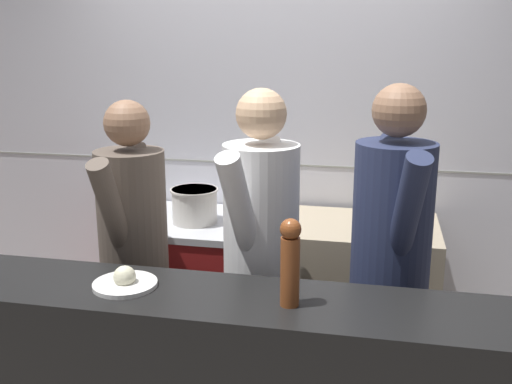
# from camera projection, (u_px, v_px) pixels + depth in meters

# --- Properties ---
(wall_back_tiled) EXTENTS (8.00, 0.06, 2.60)m
(wall_back_tiled) POSITION_uv_depth(u_px,v_px,m) (276.00, 140.00, 3.80)
(wall_back_tiled) COLOR silver
(wall_back_tiled) RESTS_ON ground_plane
(oven_range) EXTENTS (0.84, 0.71, 0.87)m
(oven_range) POSITION_uv_depth(u_px,v_px,m) (194.00, 285.00, 3.73)
(oven_range) COLOR maroon
(oven_range) RESTS_ON ground_plane
(prep_counter) EXTENTS (0.97, 0.65, 0.90)m
(prep_counter) POSITION_uv_depth(u_px,v_px,m) (350.00, 297.00, 3.53)
(prep_counter) COLOR gray
(prep_counter) RESTS_ON ground_plane
(stock_pot) EXTENTS (0.28, 0.28, 0.20)m
(stock_pot) POSITION_uv_depth(u_px,v_px,m) (195.00, 205.00, 3.53)
(stock_pot) COLOR beige
(stock_pot) RESTS_ON oven_range
(chefs_knife) EXTENTS (0.37, 0.05, 0.02)m
(chefs_knife) POSITION_uv_depth(u_px,v_px,m) (380.00, 232.00, 3.26)
(chefs_knife) COLOR #B7BABF
(chefs_knife) RESTS_ON prep_counter
(plated_dish_main) EXTENTS (0.26, 0.26, 0.09)m
(plated_dish_main) POSITION_uv_depth(u_px,v_px,m) (125.00, 281.00, 2.40)
(plated_dish_main) COLOR white
(plated_dish_main) RESTS_ON pass_counter
(pepper_mill) EXTENTS (0.08, 0.08, 0.34)m
(pepper_mill) POSITION_uv_depth(u_px,v_px,m) (290.00, 261.00, 2.19)
(pepper_mill) COLOR brown
(pepper_mill) RESTS_ON pass_counter
(chef_head_cook) EXTENTS (0.34, 0.72, 1.66)m
(chef_head_cook) POSITION_uv_depth(u_px,v_px,m) (134.00, 249.00, 2.96)
(chef_head_cook) COLOR black
(chef_head_cook) RESTS_ON ground_plane
(chef_sous) EXTENTS (0.42, 0.75, 1.72)m
(chef_sous) POSITION_uv_depth(u_px,v_px,m) (261.00, 253.00, 2.80)
(chef_sous) COLOR black
(chef_sous) RESTS_ON ground_plane
(chef_line) EXTENTS (0.43, 0.76, 1.75)m
(chef_line) POSITION_uv_depth(u_px,v_px,m) (390.00, 256.00, 2.71)
(chef_line) COLOR black
(chef_line) RESTS_ON ground_plane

